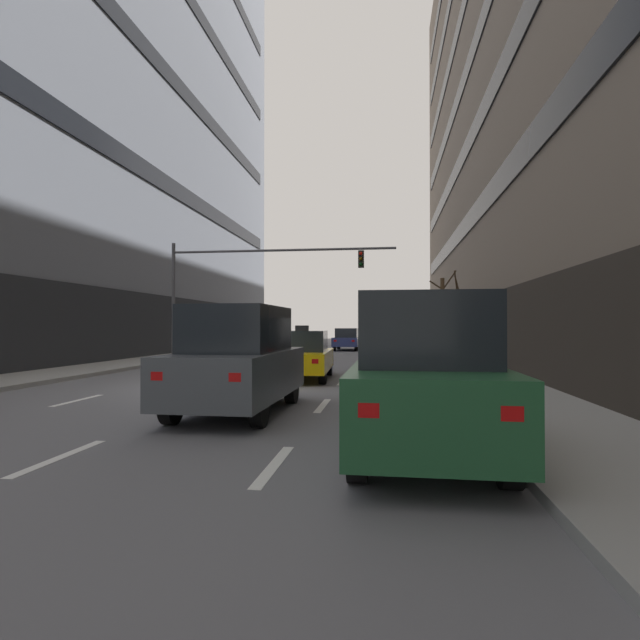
% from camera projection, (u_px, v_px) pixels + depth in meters
% --- Properties ---
extents(ground_plane, '(120.00, 120.00, 0.00)m').
position_uv_depth(ground_plane, '(234.00, 388.00, 14.90)').
color(ground_plane, slate).
extents(sidewalk_left, '(3.00, 80.00, 0.14)m').
position_uv_depth(sidewalk_left, '(3.00, 382.00, 15.91)').
color(sidewalk_left, gray).
rests_on(sidewalk_left, ground).
extents(sidewalk_right, '(3.00, 80.00, 0.14)m').
position_uv_depth(sidewalk_right, '(499.00, 390.00, 13.89)').
color(sidewalk_right, gray).
rests_on(sidewalk_right, ground).
extents(lane_stripe_l1_s3, '(0.16, 2.00, 0.01)m').
position_uv_depth(lane_stripe_l1_s3, '(78.00, 400.00, 12.33)').
color(lane_stripe_l1_s3, silver).
rests_on(lane_stripe_l1_s3, ground).
extents(lane_stripe_l1_s4, '(0.16, 2.00, 0.01)m').
position_uv_depth(lane_stripe_l1_s4, '(167.00, 379.00, 17.28)').
color(lane_stripe_l1_s4, silver).
rests_on(lane_stripe_l1_s4, ground).
extents(lane_stripe_l1_s5, '(0.16, 2.00, 0.01)m').
position_uv_depth(lane_stripe_l1_s5, '(216.00, 367.00, 22.24)').
color(lane_stripe_l1_s5, silver).
rests_on(lane_stripe_l1_s5, ground).
extents(lane_stripe_l1_s6, '(0.16, 2.00, 0.01)m').
position_uv_depth(lane_stripe_l1_s6, '(247.00, 360.00, 27.20)').
color(lane_stripe_l1_s6, silver).
rests_on(lane_stripe_l1_s6, ground).
extents(lane_stripe_l1_s7, '(0.16, 2.00, 0.01)m').
position_uv_depth(lane_stripe_l1_s7, '(268.00, 355.00, 32.15)').
color(lane_stripe_l1_s7, silver).
rests_on(lane_stripe_l1_s7, ground).
extents(lane_stripe_l1_s8, '(0.16, 2.00, 0.01)m').
position_uv_depth(lane_stripe_l1_s8, '(284.00, 351.00, 37.11)').
color(lane_stripe_l1_s8, silver).
rests_on(lane_stripe_l1_s8, ground).
extents(lane_stripe_l1_s9, '(0.16, 2.00, 0.01)m').
position_uv_depth(lane_stripe_l1_s9, '(296.00, 348.00, 42.06)').
color(lane_stripe_l1_s9, silver).
rests_on(lane_stripe_l1_s9, ground).
extents(lane_stripe_l1_s10, '(0.16, 2.00, 0.01)m').
position_uv_depth(lane_stripe_l1_s10, '(306.00, 346.00, 47.02)').
color(lane_stripe_l1_s10, silver).
rests_on(lane_stripe_l1_s10, ground).
extents(lane_stripe_l2_s2, '(0.16, 2.00, 0.01)m').
position_uv_depth(lane_stripe_l2_s2, '(60.00, 457.00, 6.97)').
color(lane_stripe_l2_s2, silver).
rests_on(lane_stripe_l2_s2, ground).
extents(lane_stripe_l2_s3, '(0.16, 2.00, 0.01)m').
position_uv_depth(lane_stripe_l2_s3, '(196.00, 403.00, 11.93)').
color(lane_stripe_l2_s3, silver).
rests_on(lane_stripe_l2_s3, ground).
extents(lane_stripe_l2_s4, '(0.16, 2.00, 0.01)m').
position_uv_depth(lane_stripe_l2_s4, '(252.00, 380.00, 16.88)').
color(lane_stripe_l2_s4, silver).
rests_on(lane_stripe_l2_s4, ground).
extents(lane_stripe_l2_s5, '(0.16, 2.00, 0.01)m').
position_uv_depth(lane_stripe_l2_s5, '(283.00, 368.00, 21.84)').
color(lane_stripe_l2_s5, silver).
rests_on(lane_stripe_l2_s5, ground).
extents(lane_stripe_l2_s6, '(0.16, 2.00, 0.01)m').
position_uv_depth(lane_stripe_l2_s6, '(302.00, 360.00, 26.79)').
color(lane_stripe_l2_s6, silver).
rests_on(lane_stripe_l2_s6, ground).
extents(lane_stripe_l2_s7, '(0.16, 2.00, 0.01)m').
position_uv_depth(lane_stripe_l2_s7, '(315.00, 355.00, 31.75)').
color(lane_stripe_l2_s7, silver).
rests_on(lane_stripe_l2_s7, ground).
extents(lane_stripe_l2_s8, '(0.16, 2.00, 0.01)m').
position_uv_depth(lane_stripe_l2_s8, '(325.00, 351.00, 36.70)').
color(lane_stripe_l2_s8, silver).
rests_on(lane_stripe_l2_s8, ground).
extents(lane_stripe_l2_s9, '(0.16, 2.00, 0.01)m').
position_uv_depth(lane_stripe_l2_s9, '(332.00, 348.00, 41.66)').
color(lane_stripe_l2_s9, silver).
rests_on(lane_stripe_l2_s9, ground).
extents(lane_stripe_l2_s10, '(0.16, 2.00, 0.01)m').
position_uv_depth(lane_stripe_l2_s10, '(338.00, 346.00, 46.61)').
color(lane_stripe_l2_s10, silver).
rests_on(lane_stripe_l2_s10, ground).
extents(lane_stripe_l3_s2, '(0.16, 2.00, 0.01)m').
position_uv_depth(lane_stripe_l3_s2, '(274.00, 465.00, 6.57)').
color(lane_stripe_l3_s2, silver).
rests_on(lane_stripe_l3_s2, ground).
extents(lane_stripe_l3_s3, '(0.16, 2.00, 0.01)m').
position_uv_depth(lane_stripe_l3_s3, '(323.00, 405.00, 11.52)').
color(lane_stripe_l3_s3, silver).
rests_on(lane_stripe_l3_s3, ground).
extents(lane_stripe_l3_s4, '(0.16, 2.00, 0.01)m').
position_uv_depth(lane_stripe_l3_s4, '(342.00, 382.00, 16.48)').
color(lane_stripe_l3_s4, silver).
rests_on(lane_stripe_l3_s4, ground).
extents(lane_stripe_l3_s5, '(0.16, 2.00, 0.01)m').
position_uv_depth(lane_stripe_l3_s5, '(352.00, 369.00, 21.43)').
color(lane_stripe_l3_s5, silver).
rests_on(lane_stripe_l3_s5, ground).
extents(lane_stripe_l3_s6, '(0.16, 2.00, 0.01)m').
position_uv_depth(lane_stripe_l3_s6, '(359.00, 361.00, 26.39)').
color(lane_stripe_l3_s6, silver).
rests_on(lane_stripe_l3_s6, ground).
extents(lane_stripe_l3_s7, '(0.16, 2.00, 0.01)m').
position_uv_depth(lane_stripe_l3_s7, '(363.00, 355.00, 31.34)').
color(lane_stripe_l3_s7, silver).
rests_on(lane_stripe_l3_s7, ground).
extents(lane_stripe_l3_s8, '(0.16, 2.00, 0.01)m').
position_uv_depth(lane_stripe_l3_s8, '(367.00, 351.00, 36.30)').
color(lane_stripe_l3_s8, silver).
rests_on(lane_stripe_l3_s8, ground).
extents(lane_stripe_l3_s9, '(0.16, 2.00, 0.01)m').
position_uv_depth(lane_stripe_l3_s9, '(369.00, 348.00, 41.25)').
color(lane_stripe_l3_s9, silver).
rests_on(lane_stripe_l3_s9, ground).
extents(lane_stripe_l3_s10, '(0.16, 2.00, 0.01)m').
position_uv_depth(lane_stripe_l3_s10, '(371.00, 346.00, 46.21)').
color(lane_stripe_l3_s10, silver).
rests_on(lane_stripe_l3_s10, ground).
extents(car_driving_0, '(2.02, 4.68, 2.25)m').
position_uv_depth(car_driving_0, '(239.00, 360.00, 10.59)').
color(car_driving_0, black).
rests_on(car_driving_0, ground).
extents(taxi_driving_1, '(2.06, 4.54, 1.85)m').
position_uv_depth(taxi_driving_1, '(302.00, 355.00, 17.24)').
color(taxi_driving_1, black).
rests_on(taxi_driving_1, ground).
extents(car_driving_2, '(1.97, 4.51, 1.68)m').
position_uv_depth(car_driving_2, '(347.00, 339.00, 38.28)').
color(car_driving_2, black).
rests_on(car_driving_2, ground).
extents(car_parked_0, '(1.98, 4.67, 2.25)m').
position_uv_depth(car_parked_0, '(424.00, 375.00, 7.16)').
color(car_parked_0, black).
rests_on(car_parked_0, ground).
extents(car_parked_1, '(1.83, 4.34, 1.62)m').
position_uv_depth(car_parked_1, '(406.00, 364.00, 13.76)').
color(car_parked_1, black).
rests_on(car_parked_1, ground).
extents(car_parked_2, '(1.89, 4.47, 2.16)m').
position_uv_depth(car_parked_2, '(401.00, 346.00, 19.42)').
color(car_parked_2, black).
rests_on(car_parked_2, ground).
extents(car_parked_3, '(2.00, 4.62, 1.72)m').
position_uv_depth(car_parked_3, '(397.00, 344.00, 27.21)').
color(car_parked_3, black).
rests_on(car_parked_3, ground).
extents(traffic_signal_0, '(11.54, 0.35, 6.00)m').
position_uv_depth(traffic_signal_0, '(244.00, 275.00, 25.49)').
color(traffic_signal_0, '#4C4C51').
rests_on(traffic_signal_0, sidewalk_left).
extents(street_tree_0, '(1.80, 1.78, 4.51)m').
position_uv_depth(street_tree_0, '(444.00, 314.00, 25.14)').
color(street_tree_0, '#4C3823').
rests_on(street_tree_0, sidewalk_right).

